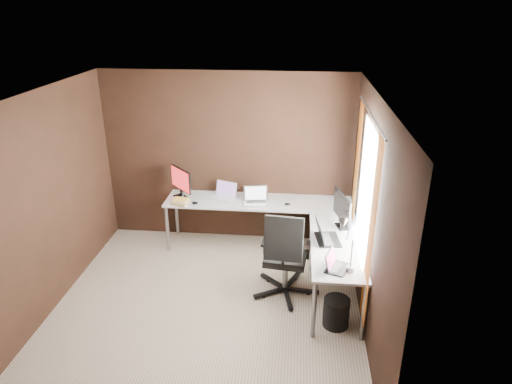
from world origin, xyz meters
TOP-DOWN VIEW (x-y plane):
  - room at (0.34, 0.07)m, footprint 3.60×3.60m
  - desk at (0.84, 1.04)m, footprint 2.65×2.25m
  - drawer_pedestal at (1.43, 1.15)m, footprint 0.42×0.50m
  - monitor_left at (-0.64, 1.53)m, footprint 0.37×0.38m
  - monitor_right at (1.58, 0.79)m, footprint 0.20×0.54m
  - laptop_white at (-0.02, 1.58)m, footprint 0.39×0.33m
  - laptop_silver at (0.44, 1.45)m, footprint 0.37×0.29m
  - laptop_black_big at (1.36, 0.44)m, footprint 0.33×0.42m
  - laptop_black_small at (1.44, -0.17)m, footprint 0.29×0.35m
  - book_stack at (-0.61, 1.30)m, footprint 0.27×0.24m
  - mouse_left at (-0.40, 1.30)m, footprint 0.10×0.08m
  - mouse_corner at (0.89, 1.39)m, footprint 0.10×0.08m
  - desk_lamp at (1.54, -0.16)m, footprint 0.19×0.22m
  - office_chair at (0.91, 0.35)m, footprint 0.64×0.64m
  - wastebasket at (1.50, -0.19)m, footprint 0.32×0.32m

SIDE VIEW (x-z plane):
  - wastebasket at x=1.50m, z-range 0.00..0.34m
  - drawer_pedestal at x=1.43m, z-range 0.00..0.60m
  - office_chair at x=0.91m, z-range -0.24..0.90m
  - desk at x=0.84m, z-range 0.31..1.04m
  - mouse_corner at x=0.89m, z-range 0.73..0.76m
  - mouse_left at x=-0.40m, z-range 0.73..0.77m
  - book_stack at x=-0.61m, z-range 0.73..0.80m
  - laptop_black_small at x=1.44m, z-range 0.68..0.87m
  - laptop_white at x=-0.02m, z-range 0.67..0.89m
  - laptop_silver at x=0.44m, z-range 0.67..0.89m
  - laptop_black_big at x=1.36m, z-range 0.66..0.91m
  - monitor_left at x=-0.64m, z-range 0.76..1.20m
  - monitor_right at x=1.58m, z-range 0.76..1.21m
  - desk_lamp at x=1.54m, z-range 0.80..1.38m
  - room at x=0.34m, z-range 0.03..2.53m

